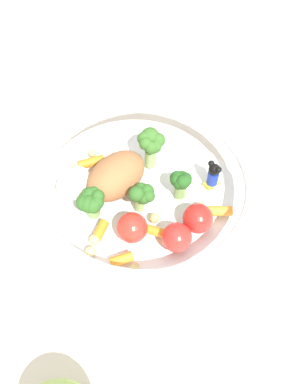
# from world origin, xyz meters

# --- Properties ---
(ground_plane) EXTENTS (2.40, 2.40, 0.00)m
(ground_plane) POSITION_xyz_m (0.00, 0.00, 0.00)
(ground_plane) COLOR silver
(food_container) EXTENTS (0.24, 0.24, 0.06)m
(food_container) POSITION_xyz_m (-0.01, -0.00, 0.03)
(food_container) COLOR white
(food_container) RESTS_ON ground_plane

